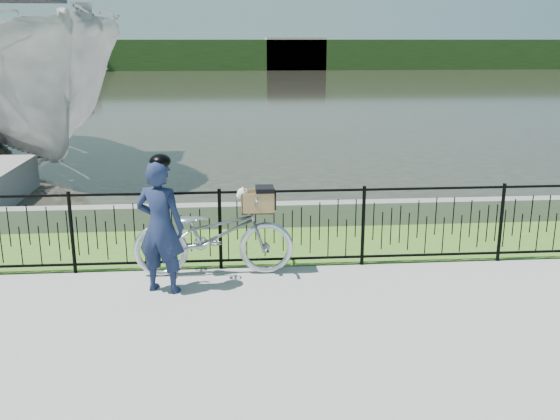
{
  "coord_description": "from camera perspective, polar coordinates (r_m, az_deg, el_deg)",
  "views": [
    {
      "loc": [
        -0.84,
        -6.65,
        3.12
      ],
      "look_at": [
        -0.22,
        1.0,
        1.0
      ],
      "focal_mm": 40.0,
      "sensor_mm": 36.0,
      "label": 1
    }
  ],
  "objects": [
    {
      "name": "far_building_left",
      "position": [
        66.89,
        -20.08,
        13.57
      ],
      "size": [
        8.0,
        4.0,
        4.0
      ],
      "primitive_type": "cube",
      "color": "#B6A792",
      "rests_on": "ground"
    },
    {
      "name": "far_treeline",
      "position": [
        66.67,
        -4.03,
        14.0
      ],
      "size": [
        120.0,
        6.0,
        3.0
      ],
      "primitive_type": "cube",
      "color": "#254219",
      "rests_on": "ground"
    },
    {
      "name": "fence",
      "position": [
        8.67,
        1.13,
        -1.63
      ],
      "size": [
        14.0,
        0.06,
        1.15
      ],
      "primitive_type": null,
      "color": "black",
      "rests_on": "ground"
    },
    {
      "name": "water",
      "position": [
        39.78,
        -3.48,
        10.9
      ],
      "size": [
        120.0,
        120.0,
        0.0
      ],
      "primitive_type": "plane",
      "color": "#28271E",
      "rests_on": "ground"
    },
    {
      "name": "quay_wall",
      "position": [
        10.69,
        0.05,
        -0.41
      ],
      "size": [
        60.0,
        0.3,
        0.4
      ],
      "primitive_type": "cube",
      "color": "slate",
      "rests_on": "ground"
    },
    {
      "name": "far_building_right",
      "position": [
        65.52,
        1.4,
        14.09
      ],
      "size": [
        6.0,
        3.0,
        3.2
      ],
      "primitive_type": "cube",
      "color": "#B6A792",
      "rests_on": "ground"
    },
    {
      "name": "cyclist",
      "position": [
        7.89,
        -10.89,
        -1.37
      ],
      "size": [
        0.72,
        0.59,
        1.77
      ],
      "color": "#16203E",
      "rests_on": "ground"
    },
    {
      "name": "grass_strip",
      "position": [
        9.79,
        0.53,
        -3.11
      ],
      "size": [
        60.0,
        2.0,
        0.01
      ],
      "primitive_type": "cube",
      "color": "#416C22",
      "rests_on": "ground"
    },
    {
      "name": "ground",
      "position": [
        7.39,
        2.36,
        -9.54
      ],
      "size": [
        120.0,
        120.0,
        0.0
      ],
      "primitive_type": "plane",
      "color": "gray",
      "rests_on": "ground"
    },
    {
      "name": "boat_near",
      "position": [
        17.42,
        -22.48,
        10.63
      ],
      "size": [
        8.03,
        10.35,
        5.59
      ],
      "color": "#ACACAC",
      "rests_on": "water"
    },
    {
      "name": "bicycle_rig",
      "position": [
        8.44,
        -6.03,
        -2.2
      ],
      "size": [
        2.15,
        0.75,
        1.23
      ],
      "color": "#B5B8C2",
      "rests_on": "ground"
    }
  ]
}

